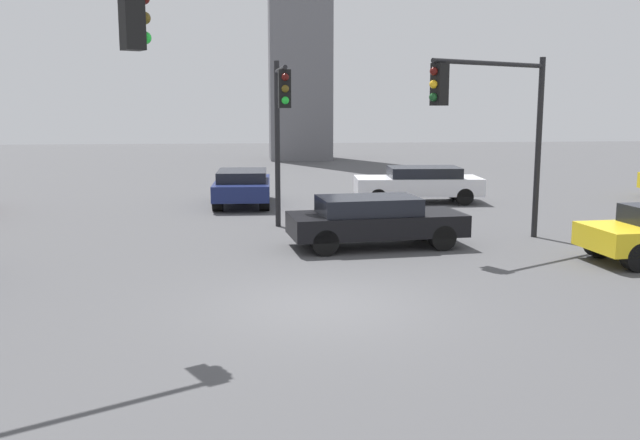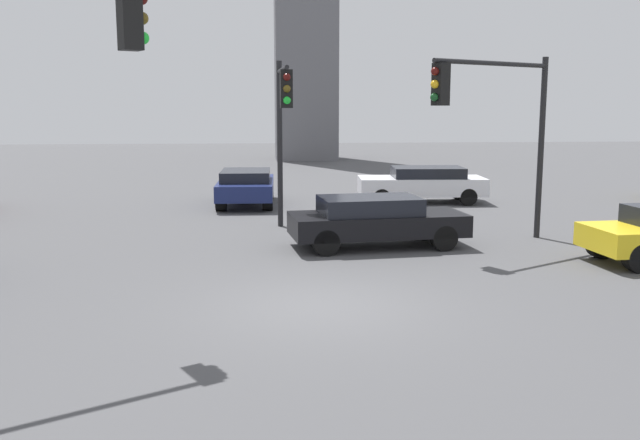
# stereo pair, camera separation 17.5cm
# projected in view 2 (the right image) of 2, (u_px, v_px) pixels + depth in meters

# --- Properties ---
(ground_plane) EXTENTS (109.63, 109.63, 0.00)m
(ground_plane) POSITION_uv_depth(u_px,v_px,m) (321.00, 306.00, 12.82)
(ground_plane) COLOR #4C4C4F
(traffic_light_0) EXTENTS (3.72, 2.27, 4.93)m
(traffic_light_0) POSITION_uv_depth(u_px,v_px,m) (494.00, 108.00, 17.74)
(traffic_light_0) COLOR black
(traffic_light_0) RESTS_ON ground_plane
(traffic_light_2) EXTENTS (3.15, 1.89, 5.87)m
(traffic_light_2) POSITION_uv_depth(u_px,v_px,m) (17.00, 71.00, 9.97)
(traffic_light_2) COLOR black
(traffic_light_2) RESTS_ON ground_plane
(traffic_light_3) EXTENTS (0.36, 2.65, 4.94)m
(traffic_light_3) POSITION_uv_depth(u_px,v_px,m) (283.00, 113.00, 19.55)
(traffic_light_3) COLOR black
(traffic_light_3) RESTS_ON ground_plane
(car_0) EXTENTS (4.66, 2.29, 1.32)m
(car_0) POSITION_uv_depth(u_px,v_px,m) (375.00, 220.00, 18.02)
(car_0) COLOR black
(car_0) RESTS_ON ground_plane
(car_3) EXTENTS (4.80, 2.26, 1.35)m
(car_3) POSITION_uv_depth(u_px,v_px,m) (423.00, 183.00, 26.26)
(car_3) COLOR silver
(car_3) RESTS_ON ground_plane
(car_7) EXTENTS (2.11, 4.45, 1.30)m
(car_7) POSITION_uv_depth(u_px,v_px,m) (246.00, 186.00, 25.62)
(car_7) COLOR navy
(car_7) RESTS_ON ground_plane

